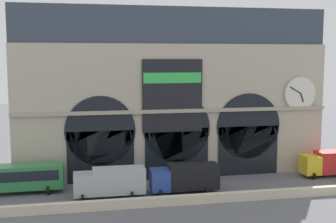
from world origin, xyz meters
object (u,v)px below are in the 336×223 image
at_px(bus_west, 12,178).
at_px(box_truck_midwest, 111,181).
at_px(box_truck_center, 185,177).
at_px(box_truck_east, 331,162).

distance_m(bus_west, box_truck_midwest, 10.98).
xyz_separation_m(box_truck_midwest, box_truck_center, (8.17, 0.06, 0.00)).
bearing_deg(box_truck_center, bus_west, 170.02).
xyz_separation_m(box_truck_center, box_truck_east, (19.53, 3.08, 0.00)).
bearing_deg(box_truck_midwest, bus_west, 162.29).
xyz_separation_m(bus_west, box_truck_east, (38.15, -0.20, -0.08)).
bearing_deg(box_truck_east, box_truck_midwest, -173.52).
distance_m(box_truck_midwest, box_truck_center, 8.17).
height_order(bus_west, box_truck_east, box_truck_east).
height_order(bus_west, box_truck_center, box_truck_center).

